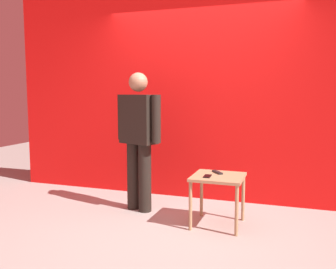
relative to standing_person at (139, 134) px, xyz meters
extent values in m
plane|color=#9E9991|center=(0.55, -0.55, -0.92)|extent=(12.00, 12.00, 0.00)
cube|color=red|center=(0.55, 0.77, 0.60)|extent=(5.47, 0.12, 3.04)
cylinder|color=black|center=(-0.09, 0.03, -0.52)|extent=(0.19, 0.19, 0.81)
cylinder|color=black|center=(0.09, -0.03, -0.52)|extent=(0.19, 0.19, 0.81)
cube|color=black|center=(0.00, 0.00, 0.18)|extent=(0.49, 0.35, 0.58)
cube|color=#2D4784|center=(0.04, 0.11, 0.21)|extent=(0.12, 0.05, 0.48)
cube|color=#C68CB7|center=(0.04, 0.12, 0.19)|extent=(0.04, 0.02, 0.44)
cylinder|color=black|center=(-0.26, 0.09, 0.19)|extent=(0.14, 0.14, 0.55)
cylinder|color=black|center=(0.25, -0.09, 0.19)|extent=(0.14, 0.14, 0.55)
sphere|color=#A87A5B|center=(0.00, 0.00, 0.61)|extent=(0.22, 0.22, 0.22)
cube|color=tan|center=(1.00, -0.21, -0.40)|extent=(0.53, 0.53, 0.03)
cylinder|color=tan|center=(0.77, -0.44, -0.67)|extent=(0.04, 0.04, 0.51)
cylinder|color=tan|center=(1.24, -0.44, -0.67)|extent=(0.04, 0.04, 0.51)
cylinder|color=tan|center=(0.77, 0.03, -0.67)|extent=(0.04, 0.04, 0.51)
cylinder|color=tan|center=(1.24, 0.03, -0.67)|extent=(0.04, 0.04, 0.51)
cube|color=black|center=(0.91, -0.30, -0.38)|extent=(0.08, 0.15, 0.01)
cube|color=black|center=(0.97, -0.10, -0.37)|extent=(0.14, 0.16, 0.02)
camera|label=1|loc=(1.75, -4.01, 0.50)|focal=39.60mm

